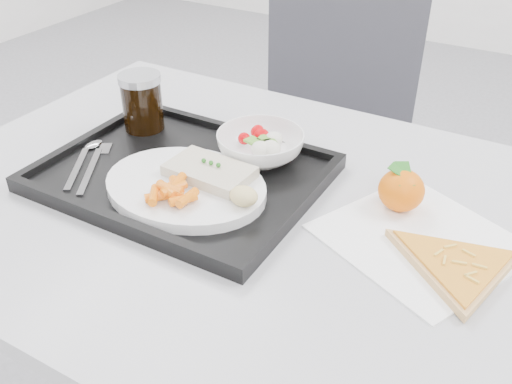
{
  "coord_description": "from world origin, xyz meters",
  "views": [
    {
      "loc": [
        0.35,
        -0.35,
        1.27
      ],
      "look_at": [
        -0.02,
        0.3,
        0.77
      ],
      "focal_mm": 40.0,
      "sensor_mm": 36.0,
      "label": 1
    }
  ],
  "objects_px": {
    "tangerine": "(401,190)",
    "dinner_plate": "(186,187)",
    "salad_bowl": "(261,146)",
    "table": "(269,240)",
    "tray": "(183,175)",
    "chair": "(323,128)",
    "cola_glass": "(142,101)",
    "pizza_slice": "(456,265)"
  },
  "relations": [
    {
      "from": "cola_glass",
      "to": "table",
      "type": "bearing_deg",
      "value": -15.99
    },
    {
      "from": "dinner_plate",
      "to": "tangerine",
      "type": "bearing_deg",
      "value": 25.48
    },
    {
      "from": "pizza_slice",
      "to": "table",
      "type": "bearing_deg",
      "value": 178.06
    },
    {
      "from": "salad_bowl",
      "to": "cola_glass",
      "type": "relative_size",
      "value": 1.41
    },
    {
      "from": "salad_bowl",
      "to": "pizza_slice",
      "type": "distance_m",
      "value": 0.39
    },
    {
      "from": "chair",
      "to": "pizza_slice",
      "type": "xyz_separation_m",
      "value": [
        0.49,
        -0.69,
        0.22
      ]
    },
    {
      "from": "chair",
      "to": "salad_bowl",
      "type": "relative_size",
      "value": 6.11
    },
    {
      "from": "tray",
      "to": "cola_glass",
      "type": "xyz_separation_m",
      "value": [
        -0.16,
        0.1,
        0.06
      ]
    },
    {
      "from": "tangerine",
      "to": "dinner_plate",
      "type": "bearing_deg",
      "value": -154.52
    },
    {
      "from": "table",
      "to": "dinner_plate",
      "type": "relative_size",
      "value": 4.44
    },
    {
      "from": "cola_glass",
      "to": "pizza_slice",
      "type": "relative_size",
      "value": 0.4
    },
    {
      "from": "tray",
      "to": "pizza_slice",
      "type": "height_order",
      "value": "tray"
    },
    {
      "from": "chair",
      "to": "dinner_plate",
      "type": "bearing_deg",
      "value": -84.21
    },
    {
      "from": "salad_bowl",
      "to": "pizza_slice",
      "type": "bearing_deg",
      "value": -17.26
    },
    {
      "from": "chair",
      "to": "table",
      "type": "bearing_deg",
      "value": -73.55
    },
    {
      "from": "tray",
      "to": "pizza_slice",
      "type": "relative_size",
      "value": 1.67
    },
    {
      "from": "dinner_plate",
      "to": "salad_bowl",
      "type": "relative_size",
      "value": 1.78
    },
    {
      "from": "table",
      "to": "salad_bowl",
      "type": "distance_m",
      "value": 0.17
    },
    {
      "from": "chair",
      "to": "tray",
      "type": "xyz_separation_m",
      "value": [
        0.03,
        -0.68,
        0.22
      ]
    },
    {
      "from": "tangerine",
      "to": "salad_bowl",
      "type": "bearing_deg",
      "value": 177.96
    },
    {
      "from": "pizza_slice",
      "to": "dinner_plate",
      "type": "bearing_deg",
      "value": -174.57
    },
    {
      "from": "salad_bowl",
      "to": "tangerine",
      "type": "distance_m",
      "value": 0.26
    },
    {
      "from": "cola_glass",
      "to": "pizza_slice",
      "type": "xyz_separation_m",
      "value": [
        0.62,
        -0.1,
        -0.06
      ]
    },
    {
      "from": "table",
      "to": "cola_glass",
      "type": "height_order",
      "value": "cola_glass"
    },
    {
      "from": "chair",
      "to": "tangerine",
      "type": "relative_size",
      "value": 12.04
    },
    {
      "from": "table",
      "to": "cola_glass",
      "type": "relative_size",
      "value": 11.11
    },
    {
      "from": "dinner_plate",
      "to": "tray",
      "type": "bearing_deg",
      "value": 131.66
    },
    {
      "from": "chair",
      "to": "salad_bowl",
      "type": "xyz_separation_m",
      "value": [
        0.12,
        -0.57,
        0.25
      ]
    },
    {
      "from": "table",
      "to": "chair",
      "type": "bearing_deg",
      "value": 106.45
    },
    {
      "from": "tangerine",
      "to": "chair",
      "type": "bearing_deg",
      "value": 123.06
    },
    {
      "from": "chair",
      "to": "tray",
      "type": "height_order",
      "value": "chair"
    },
    {
      "from": "chair",
      "to": "tray",
      "type": "distance_m",
      "value": 0.72
    },
    {
      "from": "salad_bowl",
      "to": "cola_glass",
      "type": "height_order",
      "value": "cola_glass"
    },
    {
      "from": "chair",
      "to": "salad_bowl",
      "type": "distance_m",
      "value": 0.64
    },
    {
      "from": "salad_bowl",
      "to": "cola_glass",
      "type": "distance_m",
      "value": 0.25
    },
    {
      "from": "salad_bowl",
      "to": "cola_glass",
      "type": "bearing_deg",
      "value": -177.47
    },
    {
      "from": "pizza_slice",
      "to": "salad_bowl",
      "type": "bearing_deg",
      "value": 162.74
    },
    {
      "from": "table",
      "to": "tray",
      "type": "height_order",
      "value": "tray"
    },
    {
      "from": "dinner_plate",
      "to": "cola_glass",
      "type": "xyz_separation_m",
      "value": [
        -0.2,
        0.14,
        0.05
      ]
    },
    {
      "from": "chair",
      "to": "cola_glass",
      "type": "distance_m",
      "value": 0.66
    },
    {
      "from": "salad_bowl",
      "to": "tray",
      "type": "bearing_deg",
      "value": -130.19
    },
    {
      "from": "dinner_plate",
      "to": "pizza_slice",
      "type": "bearing_deg",
      "value": 5.43
    }
  ]
}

